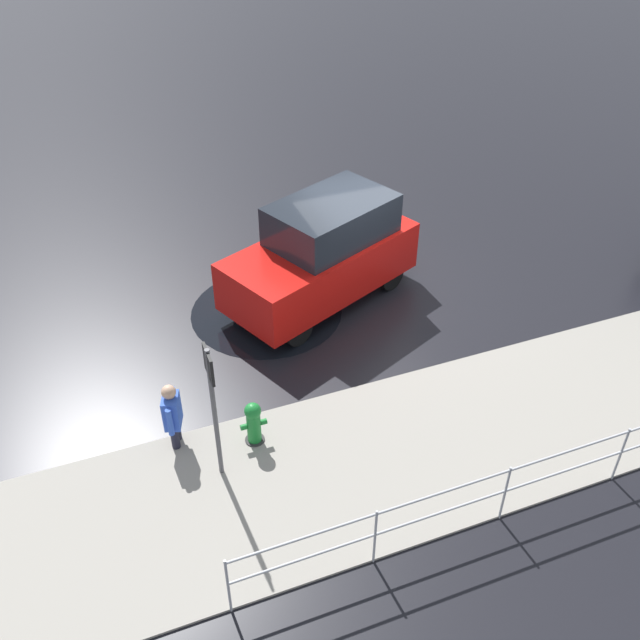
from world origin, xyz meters
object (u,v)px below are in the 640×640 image
pedestrian (172,413)px  sign_post (212,396)px  moving_hatchback (323,253)px  fire_hydrant (254,424)px

pedestrian → sign_post: 1.31m
moving_hatchback → fire_hydrant: bearing=53.5°
fire_hydrant → pedestrian: (1.15, -0.39, 0.28)m
fire_hydrant → sign_post: sign_post is taller
sign_post → pedestrian: bearing=-58.7°
fire_hydrant → sign_post: (0.65, 0.43, 1.18)m
moving_hatchback → sign_post: (3.09, 3.73, 0.55)m
pedestrian → sign_post: sign_post is taller
moving_hatchback → sign_post: bearing=50.3°
moving_hatchback → fire_hydrant: (2.44, 3.30, -0.63)m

